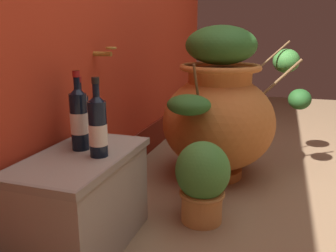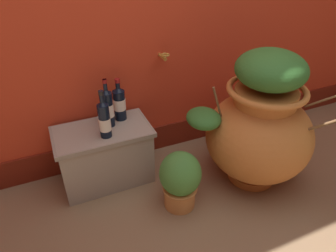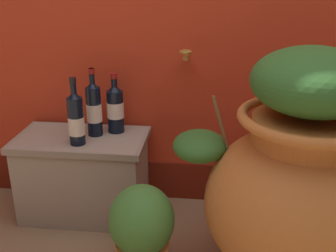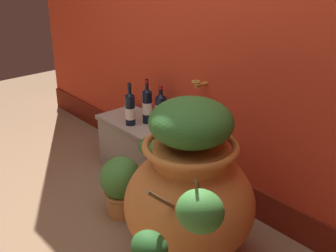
# 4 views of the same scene
# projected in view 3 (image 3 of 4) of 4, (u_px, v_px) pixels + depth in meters

# --- Properties ---
(terracotta_urn) EXTENTS (1.00, 0.88, 0.93)m
(terracotta_urn) POSITION_uv_depth(u_px,v_px,m) (301.00, 187.00, 1.48)
(terracotta_urn) COLOR #C17033
(terracotta_urn) RESTS_ON ground_plane
(stone_ledge) EXTENTS (0.62, 0.35, 0.41)m
(stone_ledge) POSITION_uv_depth(u_px,v_px,m) (84.00, 173.00, 2.01)
(stone_ledge) COLOR #9E9384
(stone_ledge) RESTS_ON ground_plane
(wine_bottle_left) EXTENTS (0.08, 0.08, 0.29)m
(wine_bottle_left) POSITION_uv_depth(u_px,v_px,m) (115.00, 107.00, 1.96)
(wine_bottle_left) COLOR black
(wine_bottle_left) RESTS_ON stone_ledge
(wine_bottle_middle) EXTENTS (0.07, 0.07, 0.31)m
(wine_bottle_middle) POSITION_uv_depth(u_px,v_px,m) (76.00, 118.00, 1.83)
(wine_bottle_middle) COLOR black
(wine_bottle_middle) RESTS_ON stone_ledge
(wine_bottle_right) EXTENTS (0.07, 0.07, 0.32)m
(wine_bottle_right) POSITION_uv_depth(u_px,v_px,m) (94.00, 108.00, 1.92)
(wine_bottle_right) COLOR black
(wine_bottle_right) RESTS_ON stone_ledge
(potted_shrub) EXTENTS (0.25, 0.26, 0.40)m
(potted_shrub) POSITION_uv_depth(u_px,v_px,m) (142.00, 230.00, 1.59)
(potted_shrub) COLOR #D68E4C
(potted_shrub) RESTS_ON ground_plane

